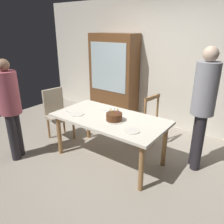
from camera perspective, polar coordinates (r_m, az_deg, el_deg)
The scene contains 14 objects.
ground at distance 3.73m, azimuth -0.63°, elevation -11.83°, with size 6.40×6.40×0.00m, color #9E9384.
back_wall at distance 4.79m, azimuth 13.04°, elevation 11.85°, with size 6.40×0.10×2.60m, color silver.
dining_table at distance 3.42m, azimuth -0.67°, elevation -2.69°, with size 1.75×0.91×0.73m.
birthday_cake at distance 3.24m, azimuth 0.55°, elevation -1.33°, with size 0.28×0.28×0.19m.
plate_near_celebrant at distance 3.54m, azimuth -8.94°, elevation -0.54°, with size 0.22×0.22×0.01m, color silver.
plate_far_side at distance 3.59m, azimuth 0.18°, elevation 0.02°, with size 0.22×0.22×0.01m, color silver.
plate_near_guest at distance 2.96m, azimuth 5.09°, elevation -4.82°, with size 0.22×0.22×0.01m, color silver.
fork_near_celebrant at distance 3.64m, azimuth -10.92°, elevation -0.11°, with size 0.18×0.02×0.01m, color silver.
fork_far_side at distance 3.67m, azimuth -1.92°, elevation 0.47°, with size 0.18×0.02×0.01m, color silver.
chair_spindle_back at distance 4.01m, azimuth 7.91°, elevation -2.12°, with size 0.50×0.50×0.95m.
chair_upholstered at distance 4.31m, azimuth -13.91°, elevation 0.19°, with size 0.51×0.51×0.95m.
person_celebrant at distance 3.72m, azimuth -24.74°, elevation 1.67°, with size 0.32×0.32×1.60m.
person_guest at distance 3.34m, azimuth 22.41°, elevation 2.14°, with size 0.32×0.32×1.80m.
china_cabinet at distance 5.12m, azimuth 0.45°, elevation 8.99°, with size 1.10×0.45×1.90m.
Camera 1 is at (1.89, -2.49, 2.03)m, focal length 35.57 mm.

